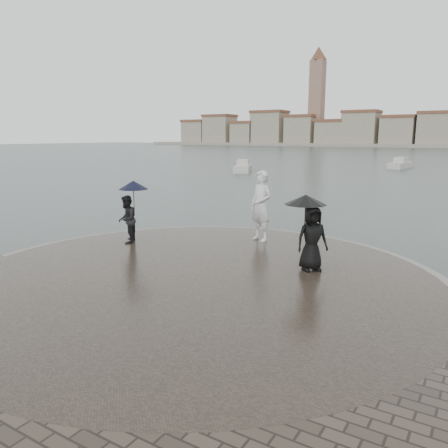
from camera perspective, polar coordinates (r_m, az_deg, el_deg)
The scene contains 7 objects.
ground at distance 8.76m, azimuth -17.31°, elevation -14.73°, with size 400.00×400.00×0.00m, color #2B3835.
kerb_ring at distance 11.10m, azimuth -3.56°, elevation -7.68°, with size 12.50×12.50×0.32m, color gray.
quay_tip at distance 11.09m, azimuth -3.56°, elevation -7.58°, with size 11.90×11.90×0.36m, color #2D261E.
statue at distance 14.46m, azimuth 4.84°, elevation 2.37°, with size 0.85×0.56×2.33m, color silver.
visitor_left at distance 14.42m, azimuth -12.36°, elevation 1.80°, with size 1.18×1.06×2.04m.
visitor_right at distance 11.44m, azimuth 11.18°, elevation -0.34°, with size 1.29×1.13×1.95m.
boats at distance 46.41m, azimuth 27.26°, elevation 5.93°, with size 37.47×21.48×1.50m.
Camera 1 is at (6.08, -5.05, 3.78)m, focal length 35.00 mm.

